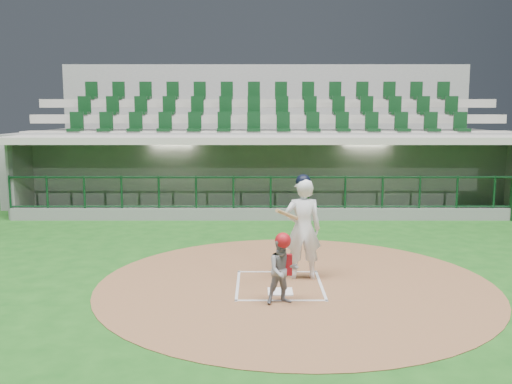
{
  "coord_description": "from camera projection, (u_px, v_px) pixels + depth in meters",
  "views": [
    {
      "loc": [
        -0.42,
        -10.24,
        3.13
      ],
      "look_at": [
        -0.42,
        2.6,
        1.3
      ],
      "focal_mm": 40.0,
      "sensor_mm": 36.0,
      "label": 1
    }
  ],
  "objects": [
    {
      "name": "catcher",
      "position": [
        283.0,
        268.0,
        9.25
      ],
      "size": [
        0.63,
        0.55,
        1.18
      ],
      "color": "gray",
      "rests_on": "dirt_circle"
    },
    {
      "name": "batter_box_chalk",
      "position": [
        279.0,
        285.0,
        10.28
      ],
      "size": [
        1.55,
        1.8,
        0.01
      ],
      "color": "silver",
      "rests_on": "ground"
    },
    {
      "name": "home_plate",
      "position": [
        280.0,
        292.0,
        9.89
      ],
      "size": [
        0.43,
        0.43,
        0.02
      ],
      "primitive_type": "cube",
      "color": "white",
      "rests_on": "dirt_circle"
    },
    {
      "name": "ground",
      "position": [
        279.0,
        281.0,
        10.58
      ],
      "size": [
        120.0,
        120.0,
        0.0
      ],
      "primitive_type": "plane",
      "color": "#184F16",
      "rests_on": "ground"
    },
    {
      "name": "seating_deck",
      "position": [
        267.0,
        157.0,
        21.18
      ],
      "size": [
        17.0,
        6.72,
        5.15
      ],
      "color": "gray",
      "rests_on": "ground"
    },
    {
      "name": "dugout_structure",
      "position": [
        271.0,
        179.0,
        18.18
      ],
      "size": [
        16.4,
        3.7,
        3.0
      ],
      "color": "slate",
      "rests_on": "ground"
    },
    {
      "name": "dirt_circle",
      "position": [
        295.0,
        284.0,
        10.38
      ],
      "size": [
        7.2,
        7.2,
        0.01
      ],
      "primitive_type": "cylinder",
      "color": "brown",
      "rests_on": "ground"
    },
    {
      "name": "batter",
      "position": [
        303.0,
        227.0,
        10.59
      ],
      "size": [
        0.89,
        0.89,
        1.97
      ],
      "color": "white",
      "rests_on": "dirt_circle"
    }
  ]
}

